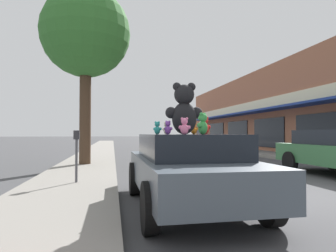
% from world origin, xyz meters
% --- Properties ---
extents(ground_plane, '(260.00, 260.00, 0.00)m').
position_xyz_m(ground_plane, '(0.00, 0.00, 0.00)').
color(ground_plane, '#424244').
extents(sidewalk_near, '(2.23, 90.00, 0.15)m').
position_xyz_m(sidewalk_near, '(-5.22, 0.00, 0.08)').
color(sidewalk_near, gray).
rests_on(sidewalk_near, ground_plane).
extents(plush_art_car, '(1.98, 4.25, 1.33)m').
position_xyz_m(plush_art_car, '(-2.86, -0.21, 0.74)').
color(plush_art_car, '#4C5660').
rests_on(plush_art_car, ground_plane).
extents(teddy_bear_giant, '(0.73, 0.46, 0.98)m').
position_xyz_m(teddy_bear_giant, '(-2.89, -0.07, 1.80)').
color(teddy_bear_giant, black).
rests_on(teddy_bear_giant, plush_art_car).
extents(teddy_bear_orange, '(0.17, 0.10, 0.23)m').
position_xyz_m(teddy_bear_orange, '(-2.64, 0.16, 1.44)').
color(teddy_bear_orange, orange).
rests_on(teddy_bear_orange, plush_art_car).
extents(teddy_bear_brown, '(0.20, 0.18, 0.29)m').
position_xyz_m(teddy_bear_brown, '(-2.61, 0.28, 1.47)').
color(teddy_bear_brown, olive).
rests_on(teddy_bear_brown, plush_art_car).
extents(teddy_bear_green, '(0.23, 0.23, 0.34)m').
position_xyz_m(teddy_bear_green, '(-2.84, -1.06, 1.50)').
color(teddy_bear_green, green).
rests_on(teddy_bear_green, plush_art_car).
extents(teddy_bear_pink, '(0.19, 0.14, 0.25)m').
position_xyz_m(teddy_bear_pink, '(-3.17, -1.23, 1.46)').
color(teddy_bear_pink, pink).
rests_on(teddy_bear_pink, plush_art_car).
extents(teddy_bear_red, '(0.27, 0.16, 0.36)m').
position_xyz_m(teddy_bear_red, '(-2.35, 0.36, 1.51)').
color(teddy_bear_red, red).
rests_on(teddy_bear_red, plush_art_car).
extents(teddy_bear_purple, '(0.16, 0.17, 0.25)m').
position_xyz_m(teddy_bear_purple, '(-3.25, -0.33, 1.45)').
color(teddy_bear_purple, purple).
rests_on(teddy_bear_purple, plush_art_car).
extents(teddy_bear_white, '(0.16, 0.18, 0.25)m').
position_xyz_m(teddy_bear_white, '(-2.77, -0.80, 1.45)').
color(teddy_bear_white, white).
rests_on(teddy_bear_white, plush_art_car).
extents(teddy_bear_cream, '(0.19, 0.14, 0.25)m').
position_xyz_m(teddy_bear_cream, '(-3.14, 0.43, 1.45)').
color(teddy_bear_cream, beige).
rests_on(teddy_bear_cream, plush_art_car).
extents(teddy_bear_teal, '(0.16, 0.15, 0.23)m').
position_xyz_m(teddy_bear_teal, '(-3.44, -0.32, 1.45)').
color(teddy_bear_teal, teal).
rests_on(teddy_bear_teal, plush_art_car).
extents(street_tree, '(3.52, 3.52, 6.96)m').
position_xyz_m(street_tree, '(-5.29, 6.65, 5.30)').
color(street_tree, '#473323').
rests_on(street_tree, sidewalk_near).
extents(parking_meter, '(0.14, 0.10, 1.27)m').
position_xyz_m(parking_meter, '(-5.09, 2.10, 0.96)').
color(parking_meter, '#4C4C51').
rests_on(parking_meter, sidewalk_near).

